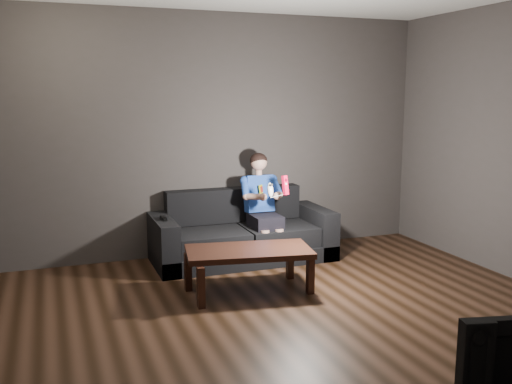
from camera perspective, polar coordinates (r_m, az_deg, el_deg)
name	(u,v)px	position (r m, az deg, el deg)	size (l,w,h in m)	color
floor	(308,337)	(4.47, 5.25, -14.20)	(5.00, 5.00, 0.00)	black
back_wall	(214,135)	(6.44, -4.20, 5.67)	(5.00, 0.04, 2.70)	#3C3735
sofa	(242,238)	(6.30, -1.41, -4.58)	(1.95, 0.84, 0.75)	black
child	(262,199)	(6.24, 0.63, -0.70)	(0.46, 0.56, 1.12)	black
wii_remote_red	(285,185)	(5.84, 2.94, 0.69)	(0.07, 0.08, 0.20)	red
nunchuk_white	(270,190)	(5.79, 1.44, 0.22)	(0.06, 0.10, 0.16)	silver
wii_remote_black	(163,218)	(5.94, -9.24, -2.60)	(0.05, 0.17, 0.03)	black
coffee_table	(249,255)	(5.25, -0.74, -6.29)	(1.21, 0.75, 0.41)	black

